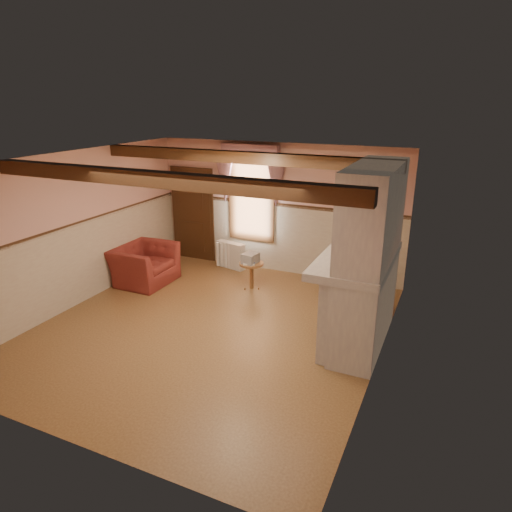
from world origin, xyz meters
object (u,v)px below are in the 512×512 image
at_px(mantel_clock, 366,238).
at_px(side_table, 251,276).
at_px(bowl, 361,249).
at_px(armchair, 144,264).
at_px(radiator, 231,255).
at_px(oil_lamp, 364,239).

bearing_deg(mantel_clock, side_table, 165.92).
height_order(side_table, bowl, bowl).
height_order(armchair, bowl, bowl).
height_order(radiator, bowl, bowl).
height_order(radiator, mantel_clock, mantel_clock).
relative_size(radiator, oil_lamp, 2.50).
relative_size(armchair, oil_lamp, 4.31).
distance_m(side_table, radiator, 1.28).
bearing_deg(oil_lamp, mantel_clock, 90.00).
bearing_deg(bowl, oil_lamp, 90.00).
bearing_deg(mantel_clock, armchair, -179.56).
bearing_deg(oil_lamp, armchair, 177.85).
xyz_separation_m(armchair, radiator, (1.25, 1.50, -0.09)).
bearing_deg(side_table, mantel_clock, -14.08).
bearing_deg(side_table, oil_lamp, -18.71).
distance_m(armchair, oil_lamp, 4.65).
bearing_deg(armchair, oil_lamp, -92.29).
bearing_deg(oil_lamp, radiator, 152.81).
bearing_deg(bowl, mantel_clock, 90.00).
bearing_deg(radiator, bowl, -17.24).
relative_size(armchair, radiator, 1.73).
height_order(armchair, oil_lamp, oil_lamp).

